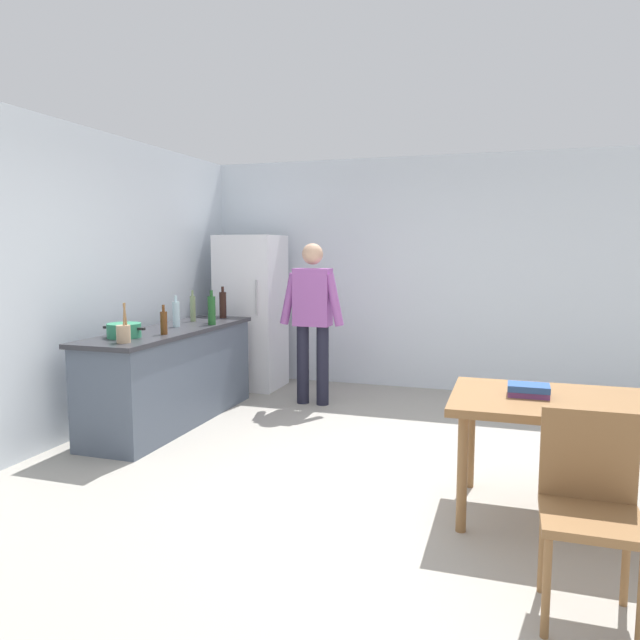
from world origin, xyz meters
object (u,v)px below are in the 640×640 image
object	(u,v)px
utensil_jar	(124,333)
chair	(589,498)
person	(313,313)
bottle_beer_brown	(164,322)
bottle_water_clear	(176,314)
book_stack	(529,390)
dining_table	(571,412)
refrigerator	(251,312)
bottle_wine_green	(212,310)
bottle_oil_amber	(211,311)
bottle_wine_dark	(223,305)
cooking_pot	(124,330)
bottle_vinegar_tall	(193,308)

from	to	relation	value
utensil_jar	chair	bearing A→B (deg)	-19.94
person	bottle_beer_brown	bearing A→B (deg)	-122.14
bottle_water_clear	book_stack	xyz separation A→B (m)	(3.17, -1.21, -0.24)
chair	dining_table	bearing A→B (deg)	102.53
person	utensil_jar	size ratio (longest dim) A/B	5.31
dining_table	bottle_beer_brown	size ratio (longest dim) A/B	5.38
refrigerator	bottle_wine_green	world-z (taller)	refrigerator
bottle_oil_amber	bottle_wine_dark	xyz separation A→B (m)	(-0.09, 0.43, 0.03)
cooking_pot	bottle_water_clear	distance (m)	0.75
refrigerator	bottle_vinegar_tall	size ratio (longest dim) A/B	5.62
refrigerator	dining_table	distance (m)	4.27
bottle_oil_amber	bottle_wine_dark	size ratio (longest dim) A/B	0.82
refrigerator	book_stack	distance (m)	4.07
refrigerator	person	size ratio (longest dim) A/B	1.06
person	bottle_wine_green	bearing A→B (deg)	-140.06
utensil_jar	bottle_wine_dark	world-z (taller)	bottle_wine_dark
cooking_pot	bottle_wine_dark	distance (m)	1.57
person	bottle_oil_amber	size ratio (longest dim) A/B	6.07
bottle_water_clear	refrigerator	bearing A→B (deg)	85.67
utensil_jar	bottle_oil_amber	size ratio (longest dim) A/B	1.14
bottle_water_clear	bottle_beer_brown	world-z (taller)	bottle_water_clear
bottle_beer_brown	bottle_wine_green	size ratio (longest dim) A/B	0.76
dining_table	utensil_jar	distance (m)	3.31
bottle_water_clear	bottle_vinegar_tall	distance (m)	0.45
cooking_pot	bottle_beer_brown	bearing A→B (deg)	50.05
utensil_jar	bottle_water_clear	size ratio (longest dim) A/B	1.07
person	bottle_water_clear	world-z (taller)	person
bottle_vinegar_tall	bottle_wine_green	bearing A→B (deg)	-31.78
utensil_jar	bottle_wine_green	xyz separation A→B (m)	(0.12, 1.24, 0.07)
chair	book_stack	distance (m)	1.04
bottle_beer_brown	bottle_wine_dark	world-z (taller)	bottle_wine_dark
bottle_water_clear	dining_table	bearing A→B (deg)	-19.63
bottle_oil_amber	cooking_pot	bearing A→B (deg)	-100.86
person	bottle_wine_dark	xyz separation A→B (m)	(-0.98, -0.11, 0.07)
utensil_jar	bottle_beer_brown	bearing A→B (deg)	84.87
bottle_beer_brown	person	bearing A→B (deg)	57.86
bottle_wine_dark	book_stack	size ratio (longest dim) A/B	1.40
refrigerator	bottle_beer_brown	world-z (taller)	refrigerator
refrigerator	dining_table	bearing A→B (deg)	-39.29
bottle_beer_brown	refrigerator	bearing A→B (deg)	91.75
utensil_jar	bottle_oil_amber	distance (m)	1.38
utensil_jar	bottle_vinegar_tall	bearing A→B (deg)	98.02
dining_table	book_stack	world-z (taller)	book_stack
cooking_pot	bottle_vinegar_tall	bearing A→B (deg)	91.41
bottle_oil_amber	utensil_jar	bearing A→B (deg)	-91.80
bottle_beer_brown	book_stack	bearing A→B (deg)	-13.57
refrigerator	bottle_wine_green	bearing A→B (deg)	-83.76
bottle_beer_brown	bottle_wine_green	distance (m)	0.74
bottle_vinegar_tall	bottle_wine_green	distance (m)	0.38
dining_table	bottle_oil_amber	size ratio (longest dim) A/B	5.00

